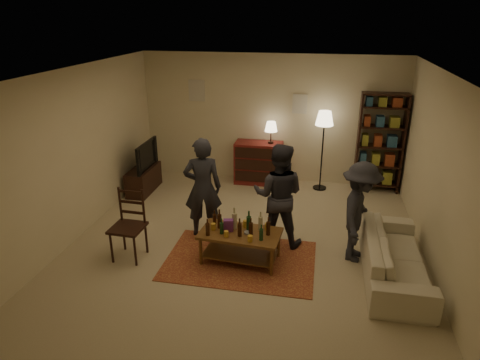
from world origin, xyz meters
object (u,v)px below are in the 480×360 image
(person_right, at_px, (278,195))
(floor_lamp, at_px, (324,124))
(dresser, at_px, (259,162))
(dining_chair, at_px, (129,222))
(tv_stand, at_px, (143,173))
(person_by_sofa, at_px, (359,212))
(bookshelf, at_px, (380,142))
(coffee_table, at_px, (240,236))
(person_left, at_px, (203,188))
(sofa, at_px, (395,256))

(person_right, bearing_deg, floor_lamp, -101.63)
(dresser, xyz_separation_m, person_right, (0.68, -2.50, 0.35))
(dining_chair, height_order, tv_stand, dining_chair)
(person_by_sofa, bearing_deg, bookshelf, 1.36)
(coffee_table, xyz_separation_m, person_left, (-0.74, 0.70, 0.42))
(floor_lamp, xyz_separation_m, sofa, (1.08, -3.02, -1.09))
(coffee_table, distance_m, tv_stand, 3.32)
(bookshelf, bearing_deg, person_left, -139.72)
(coffee_table, height_order, floor_lamp, floor_lamp)
(coffee_table, distance_m, bookshelf, 3.97)
(bookshelf, distance_m, sofa, 3.26)
(dresser, bearing_deg, person_right, -74.72)
(dining_chair, bearing_deg, coffee_table, 8.00)
(floor_lamp, bearing_deg, sofa, -70.36)
(person_right, relative_size, person_by_sofa, 1.09)
(tv_stand, xyz_separation_m, floor_lamp, (3.57, 0.82, 1.01))
(dining_chair, height_order, bookshelf, bookshelf)
(sofa, distance_m, person_right, 1.89)
(floor_lamp, xyz_separation_m, person_right, (-0.63, -2.41, -0.56))
(dresser, bearing_deg, dining_chair, -113.53)
(dining_chair, bearing_deg, dresser, 68.90)
(floor_lamp, bearing_deg, person_by_sofa, -77.71)
(bookshelf, bearing_deg, dining_chair, -138.94)
(coffee_table, distance_m, floor_lamp, 3.40)
(tv_stand, bearing_deg, floor_lamp, 12.94)
(sofa, distance_m, person_by_sofa, 0.77)
(floor_lamp, xyz_separation_m, person_left, (-1.86, -2.37, -0.56))
(person_by_sofa, bearing_deg, tv_stand, 78.52)
(person_right, distance_m, person_by_sofa, 1.23)
(coffee_table, bearing_deg, dining_chair, -174.43)
(floor_lamp, bearing_deg, person_right, -104.66)
(dining_chair, relative_size, dresser, 0.79)
(floor_lamp, distance_m, sofa, 3.39)
(tv_stand, distance_m, person_by_sofa, 4.55)
(coffee_table, height_order, tv_stand, tv_stand)
(tv_stand, relative_size, sofa, 0.51)
(bookshelf, bearing_deg, sofa, -90.82)
(tv_stand, xyz_separation_m, person_by_sofa, (4.14, -1.83, 0.38))
(dresser, bearing_deg, sofa, -52.46)
(tv_stand, distance_m, person_left, 2.35)
(bookshelf, distance_m, floor_lamp, 1.19)
(tv_stand, distance_m, dresser, 2.43)
(dining_chair, distance_m, sofa, 3.85)
(sofa, height_order, person_left, person_left)
(dining_chair, bearing_deg, person_right, 23.28)
(tv_stand, relative_size, person_right, 0.64)
(floor_lamp, bearing_deg, coffee_table, -110.00)
(sofa, xyz_separation_m, person_right, (-1.71, 0.61, 0.53))
(coffee_table, height_order, dresser, dresser)
(coffee_table, distance_m, person_left, 1.10)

